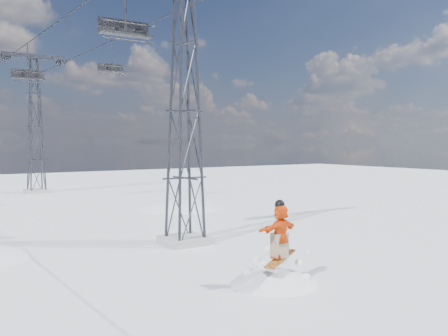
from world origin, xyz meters
The scene contains 7 objects.
ground centered at (0.00, 0.00, 0.00)m, with size 120.00×120.00×0.00m, color white.
lift_tower_near centered at (0.80, 8.00, 5.47)m, with size 5.20×1.80×11.43m.
lift_tower_far centered at (0.80, 33.00, 5.47)m, with size 5.20×1.80×11.43m.
haul_cables centered at (0.80, 19.50, 10.85)m, with size 4.46×51.00×0.06m.
lift_chair_near centered at (-1.40, 8.87, 8.72)m, with size 2.15×0.62×2.66m.
lift_chair_mid centered at (3.00, 21.61, 9.06)m, with size 1.80×0.52×2.23m.
lift_chair_far centered at (-1.40, 25.56, 8.75)m, with size 2.12×0.61×2.63m.
Camera 1 is at (-9.33, -9.94, 4.24)m, focal length 40.00 mm.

